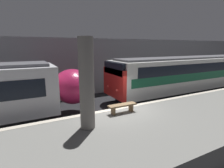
{
  "coord_description": "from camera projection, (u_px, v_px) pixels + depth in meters",
  "views": [
    {
      "loc": [
        -4.54,
        -8.02,
        4.33
      ],
      "look_at": [
        0.17,
        1.07,
        2.11
      ],
      "focal_mm": 28.0,
      "sensor_mm": 36.0,
      "label": 1
    }
  ],
  "objects": [
    {
      "name": "ground_plane",
      "position": [
        118.0,
        124.0,
        9.92
      ],
      "size": [
        120.0,
        120.0,
        0.0
      ],
      "primitive_type": "plane",
      "color": "black"
    },
    {
      "name": "train_boxy",
      "position": [
        192.0,
        75.0,
        16.04
      ],
      "size": [
        16.59,
        3.06,
        3.42
      ],
      "color": "black",
      "rests_on": "ground"
    },
    {
      "name": "platform",
      "position": [
        146.0,
        136.0,
        7.64
      ],
      "size": [
        40.0,
        5.01,
        1.01
      ],
      "color": "slate",
      "rests_on": "ground"
    },
    {
      "name": "station_rear_barrier",
      "position": [
        80.0,
        67.0,
        15.32
      ],
      "size": [
        50.0,
        0.15,
        5.02
      ],
      "color": "gray",
      "rests_on": "ground"
    },
    {
      "name": "platform_bench",
      "position": [
        122.0,
        106.0,
        8.87
      ],
      "size": [
        1.5,
        0.4,
        0.45
      ],
      "color": "brown",
      "rests_on": "platform"
    },
    {
      "name": "support_pillar_near",
      "position": [
        87.0,
        84.0,
        6.92
      ],
      "size": [
        0.6,
        0.6,
        3.7
      ],
      "color": "slate",
      "rests_on": "platform"
    }
  ]
}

